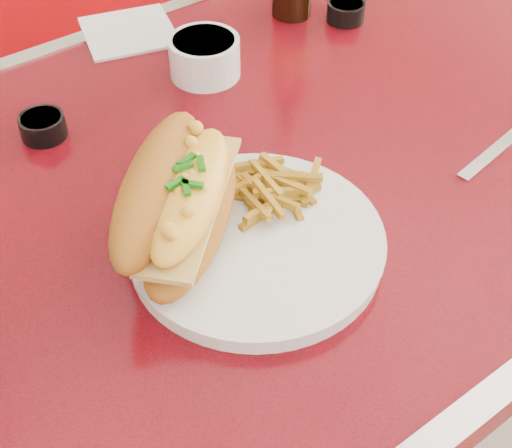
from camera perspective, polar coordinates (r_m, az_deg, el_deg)
ground at (r=1.53m, az=1.99°, el=-16.73°), size 8.00×8.00×0.00m
diner_table at (r=1.03m, az=2.82°, el=-0.45°), size 1.23×0.83×0.77m
booth_bench_far at (r=1.79m, az=-14.09°, el=7.14°), size 1.20×0.51×0.90m
dinner_plate at (r=0.78m, az=0.00°, el=-1.50°), size 0.31×0.31×0.02m
mac_hoagie at (r=0.75m, az=-6.20°, el=2.07°), size 0.26×0.25×0.11m
fries_pile at (r=0.81m, az=0.87°, el=3.09°), size 0.13×0.13×0.03m
fork at (r=0.83m, az=-1.88°, el=2.71°), size 0.09×0.14×0.00m
gravy_ramekin at (r=1.04m, az=-4.14°, el=13.27°), size 0.13×0.13×0.06m
sauce_cup_left at (r=0.97m, az=-16.70°, el=7.56°), size 0.06×0.06×0.03m
sauce_cup_right at (r=1.19m, az=7.21°, el=16.58°), size 0.08×0.08×0.03m
paper_napkin at (r=1.17m, az=-10.13°, el=14.91°), size 0.17×0.17×0.00m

